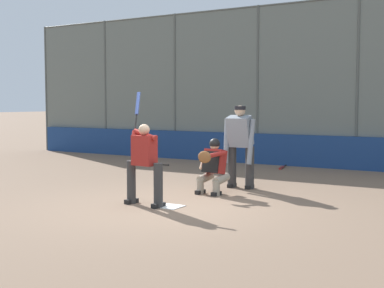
# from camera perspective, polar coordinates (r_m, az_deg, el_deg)

# --- Properties ---
(ground_plane) EXTENTS (160.00, 160.00, 0.00)m
(ground_plane) POSITION_cam_1_polar(r_m,az_deg,el_deg) (9.58, -2.39, -6.70)
(ground_plane) COLOR #7A604C
(home_plate_marker) EXTENTS (0.43, 0.43, 0.01)m
(home_plate_marker) POSITION_cam_1_polar(r_m,az_deg,el_deg) (9.58, -2.39, -6.67)
(home_plate_marker) COLOR white
(home_plate_marker) RESTS_ON ground_plane
(backstop_fence) EXTENTS (20.94, 0.08, 4.77)m
(backstop_fence) POSITION_cam_1_polar(r_m,az_deg,el_deg) (15.85, 11.98, 6.59)
(backstop_fence) COLOR #515651
(backstop_fence) RESTS_ON ground_plane
(padding_wall) EXTENTS (20.44, 0.18, 0.92)m
(padding_wall) POSITION_cam_1_polar(r_m,az_deg,el_deg) (15.81, 11.74, -0.72)
(padding_wall) COLOR navy
(padding_wall) RESTS_ON ground_plane
(bleachers_beyond) EXTENTS (14.60, 3.05, 1.80)m
(bleachers_beyond) POSITION_cam_1_polar(r_m,az_deg,el_deg) (19.05, 10.65, 0.55)
(bleachers_beyond) COLOR slate
(bleachers_beyond) RESTS_ON ground_plane
(batter_at_plate) EXTENTS (0.92, 0.70, 2.06)m
(batter_at_plate) POSITION_cam_1_polar(r_m,az_deg,el_deg) (9.63, -5.13, -1.85)
(batter_at_plate) COLOR #333333
(batter_at_plate) RESTS_ON ground_plane
(catcher_behind_plate) EXTENTS (0.60, 0.72, 1.13)m
(catcher_behind_plate) POSITION_cam_1_polar(r_m,az_deg,el_deg) (10.84, 2.19, -2.28)
(catcher_behind_plate) COLOR gray
(catcher_behind_plate) RESTS_ON ground_plane
(umpire_home) EXTENTS (0.73, 0.45, 1.79)m
(umpire_home) POSITION_cam_1_polar(r_m,az_deg,el_deg) (11.55, 5.15, 0.02)
(umpire_home) COLOR #333333
(umpire_home) RESTS_ON ground_plane
(spare_bat_third_base_side) EXTENTS (0.21, 0.90, 0.07)m
(spare_bat_third_base_side) POSITION_cam_1_polar(r_m,az_deg,el_deg) (15.25, 9.58, -2.47)
(spare_bat_third_base_side) COLOR black
(spare_bat_third_base_side) RESTS_ON ground_plane
(spare_bat_first_base_side) EXTENTS (0.87, 0.09, 0.07)m
(spare_bat_first_base_side) POSITION_cam_1_polar(r_m,az_deg,el_deg) (15.87, -4.18, -2.15)
(spare_bat_first_base_side) COLOR black
(spare_bat_first_base_side) RESTS_ON ground_plane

